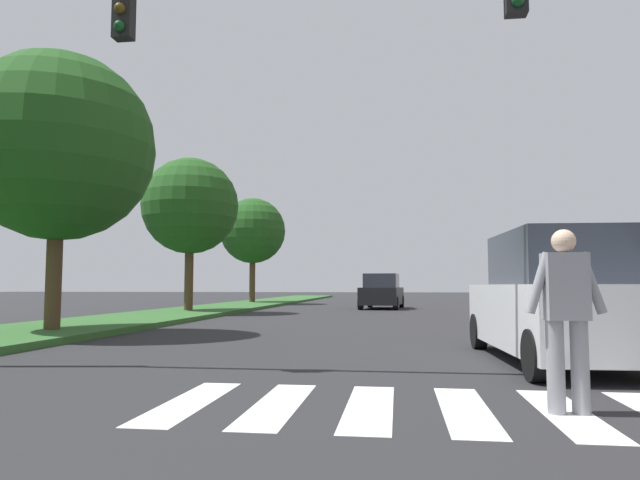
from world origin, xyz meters
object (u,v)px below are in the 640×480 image
at_px(tree_mid, 58,147).
at_px(traffic_light_gantry, 125,59).
at_px(sedan_midblock, 382,293).
at_px(tree_far, 190,206).
at_px(pedestrian_performer, 566,311).
at_px(tree_distant, 253,231).
at_px(suv_crossing, 560,301).

relative_size(tree_mid, traffic_light_gantry, 0.66).
bearing_deg(sedan_midblock, tree_mid, -113.43).
height_order(tree_mid, sedan_midblock, tree_mid).
height_order(traffic_light_gantry, sedan_midblock, traffic_light_gantry).
height_order(tree_far, pedestrian_performer, tree_far).
bearing_deg(traffic_light_gantry, tree_far, 107.17).
bearing_deg(sedan_midblock, traffic_light_gantry, -98.05).
bearing_deg(tree_mid, tree_far, 93.30).
distance_m(tree_mid, tree_far, 10.40).
relative_size(tree_distant, pedestrian_performer, 3.82).
height_order(traffic_light_gantry, suv_crossing, traffic_light_gantry).
xyz_separation_m(pedestrian_performer, suv_crossing, (0.90, 3.57, -0.00)).
relative_size(pedestrian_performer, suv_crossing, 0.36).
relative_size(traffic_light_gantry, sedan_midblock, 2.29).
xyz_separation_m(suv_crossing, sedan_midblock, (-3.23, 19.94, -0.12)).
distance_m(pedestrian_performer, sedan_midblock, 23.63).
bearing_deg(traffic_light_gantry, tree_mid, 129.88).
xyz_separation_m(tree_mid, suv_crossing, (10.42, -3.34, -3.53)).
bearing_deg(tree_distant, tree_mid, -87.53).
bearing_deg(traffic_light_gantry, suv_crossing, 14.40).
bearing_deg(tree_distant, traffic_light_gantry, -79.39).
relative_size(tree_far, sedan_midblock, 1.45).
bearing_deg(tree_far, suv_crossing, -51.24).
height_order(tree_distant, suv_crossing, tree_distant).
bearing_deg(tree_mid, suv_crossing, -17.79).
relative_size(suv_crossing, sedan_midblock, 1.07).
distance_m(tree_mid, sedan_midblock, 18.45).
xyz_separation_m(tree_distant, traffic_light_gantry, (5.10, -27.24, -0.15)).
distance_m(tree_mid, suv_crossing, 11.50).
bearing_deg(tree_mid, sedan_midblock, 66.57).
height_order(tree_distant, traffic_light_gantry, tree_distant).
bearing_deg(tree_distant, suv_crossing, -66.05).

